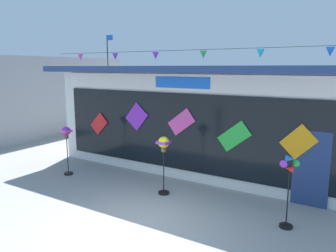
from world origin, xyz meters
name	(u,v)px	position (x,y,z in m)	size (l,w,h in m)	color
ground_plane	(136,225)	(0.00, 0.00, 0.00)	(80.00, 80.00, 0.00)	#9E9B99
kite_shop_building	(211,115)	(-0.63, 5.49, 1.84)	(11.01, 5.30, 4.98)	silver
wind_spinner_far_left	(67,138)	(-4.19, 1.72, 1.25)	(0.30, 0.30, 1.65)	black
wind_spinner_left	(164,149)	(-0.49, 1.95, 1.31)	(0.33, 0.33, 1.68)	black
wind_spinner_center_left	(289,179)	(2.96, 1.68, 1.17)	(0.39, 0.30, 1.71)	black
neighbour_building	(30,94)	(-12.28, 6.23, 2.06)	(5.57, 9.51, 4.12)	#99999E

